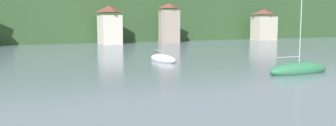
% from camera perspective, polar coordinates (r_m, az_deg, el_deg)
% --- Properties ---
extents(wooded_hillside, '(352.00, 76.13, 29.38)m').
position_cam_1_polar(wooded_hillside, '(131.40, -13.50, 6.40)').
color(wooded_hillside, '#2D4C28').
rests_on(wooded_hillside, ground_plane).
extents(shore_building_westcentral, '(4.55, 5.75, 8.59)m').
position_cam_1_polar(shore_building_westcentral, '(82.72, -9.12, 5.83)').
color(shore_building_westcentral, beige).
rests_on(shore_building_westcentral, ground_plane).
extents(shore_building_central, '(4.32, 3.56, 9.33)m').
position_cam_1_polar(shore_building_central, '(86.71, 0.20, 6.18)').
color(shore_building_central, gray).
rests_on(shore_building_central, ground_plane).
extents(shore_building_eastcentral, '(6.32, 4.17, 8.31)m').
position_cam_1_polar(shore_building_eastcentral, '(102.27, 14.79, 5.74)').
color(shore_building_eastcentral, '#BCB29E').
rests_on(shore_building_eastcentral, ground_plane).
extents(sailboat_mid_4, '(7.34, 2.26, 8.77)m').
position_cam_1_polar(sailboat_mid_4, '(38.01, 19.80, -1.00)').
color(sailboat_mid_4, '#2D754C').
rests_on(sailboat_mid_4, ground_plane).
extents(sailboat_far_8, '(2.35, 5.94, 6.88)m').
position_cam_1_polar(sailboat_far_8, '(46.65, -0.80, 0.63)').
color(sailboat_far_8, white).
rests_on(sailboat_far_8, ground_plane).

